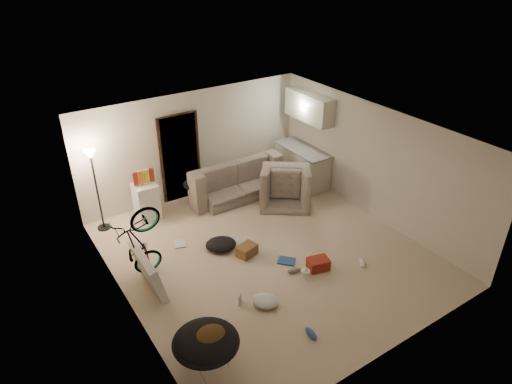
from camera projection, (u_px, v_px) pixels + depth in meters
floor at (267, 254)px, 8.97m from camera, size 5.50×6.00×0.02m
ceiling at (269, 134)px, 7.74m from camera, size 5.50×6.00×0.02m
wall_back at (194, 144)px, 10.55m from camera, size 5.50×0.02×2.50m
wall_front at (395, 291)px, 6.16m from camera, size 5.50×0.02×2.50m
wall_left at (121, 247)px, 7.03m from camera, size 0.02×6.00×2.50m
wall_right at (375, 162)px, 9.68m from camera, size 0.02×6.00×2.50m
doorway at (180, 158)px, 10.44m from camera, size 0.85×0.10×2.04m
door_trim at (180, 158)px, 10.41m from camera, size 0.97×0.04×2.10m
floor_lamp at (94, 173)px, 9.10m from camera, size 0.28×0.28×1.81m
kitchen_counter at (302, 166)px, 11.37m from camera, size 0.60×1.50×0.88m
counter_top at (303, 149)px, 11.15m from camera, size 0.64×1.54×0.04m
kitchen_uppers at (309, 107)px, 10.70m from camera, size 0.38×1.40×0.65m
sofa at (232, 181)px, 10.90m from camera, size 2.33×0.91×0.68m
armchair at (285, 186)px, 10.63m from camera, size 1.49×1.46×0.73m
bicycle at (141, 260)px, 8.12m from camera, size 1.56×0.71×0.89m
book_asset at (239, 306)px, 7.66m from camera, size 0.25×0.26×0.02m
mini_fridge at (147, 201)px, 9.93m from camera, size 0.49×0.49×0.81m
snack_box_0 at (135, 179)px, 9.56m from camera, size 0.11×0.09×0.30m
snack_box_1 at (141, 177)px, 9.62m from camera, size 0.11×0.08×0.30m
snack_box_2 at (146, 176)px, 9.67m from camera, size 0.10×0.07×0.30m
snack_box_3 at (152, 175)px, 9.73m from camera, size 0.12×0.09×0.30m
saucer_chair at (206, 347)px, 6.40m from camera, size 0.95×0.95×0.68m
hoodie at (210, 336)px, 6.30m from camera, size 0.50×0.42×0.22m
sofa_drape at (195, 184)px, 10.34m from camera, size 0.63×0.55×0.28m
tv_box at (148, 271)px, 7.91m from camera, size 0.30×1.11×0.74m
drink_case_a at (247, 250)px, 8.86m from camera, size 0.44×0.36×0.22m
drink_case_b at (318, 264)px, 8.49m from camera, size 0.44×0.37×0.22m
juicer at (306, 273)px, 8.27m from camera, size 0.16×0.16×0.23m
newspaper at (240, 240)px, 9.34m from camera, size 0.68×0.68×0.01m
book_blue at (287, 261)px, 8.72m from camera, size 0.40×0.40×0.03m
book_white at (180, 244)px, 9.21m from camera, size 0.30×0.34×0.03m
shoe_2 at (311, 333)px, 7.08m from camera, size 0.14×0.28×0.10m
shoe_3 at (294, 270)px, 8.42m from camera, size 0.28×0.18×0.10m
shoe_4 at (362, 263)px, 8.62m from camera, size 0.24×0.28×0.10m
clothes_lump_a at (221, 244)px, 9.05m from camera, size 0.76×0.71×0.20m
clothes_lump_b at (257, 192)px, 10.97m from camera, size 0.52×0.49×0.12m
clothes_lump_c at (265, 301)px, 7.68m from camera, size 0.58×0.58×0.14m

